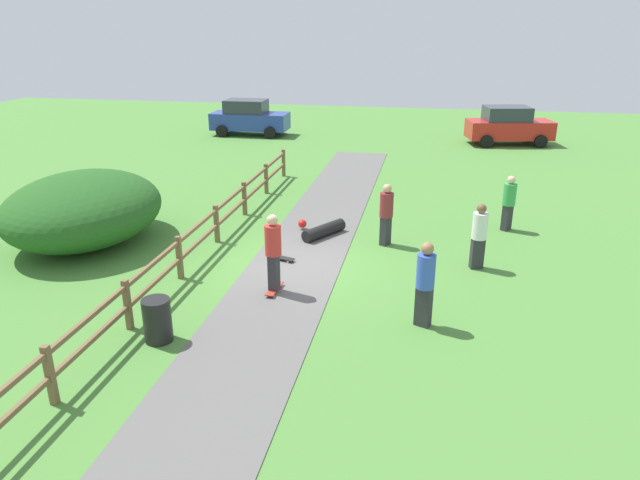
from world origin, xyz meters
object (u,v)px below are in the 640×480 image
skater_riding (273,249)px  bystander_maroon (386,212)px  bush_large (83,209)px  skateboard_loose (280,257)px  trash_bin (157,320)px  parked_car_red (509,126)px  bystander_blue (425,280)px  bystander_green (509,201)px  skater_fallen (322,230)px  bystander_white (479,233)px  parked_car_blue (249,118)px

skater_riding → bystander_maroon: (2.28, 3.61, -0.10)m
bush_large → skater_riding: bearing=-19.5°
skateboard_loose → bystander_maroon: (2.63, 1.72, 0.90)m
bush_large → trash_bin: 6.53m
parked_car_red → bystander_blue: bearing=-100.5°
skater_riding → bystander_green: (5.78, 5.56, -0.16)m
trash_bin → skater_fallen: bearing=72.3°
bystander_white → bystander_maroon: bearing=153.4°
bush_large → bystander_white: size_ratio=2.86×
bystander_maroon → bystander_green: 4.01m
bush_large → bystander_blue: size_ratio=2.66×
parked_car_blue → bystander_blue: bearing=-63.3°
parked_car_blue → parked_car_red: 13.79m
skater_riding → bush_large: bearing=160.5°
bystander_green → parked_car_blue: (-12.40, 13.58, 0.03)m
skateboard_loose → bystander_blue: bearing=-36.6°
skateboard_loose → bystander_maroon: 3.27m
skater_fallen → bush_large: bearing=-164.9°
bystander_blue → parked_car_red: bearing=79.5°
parked_car_blue → parked_car_red: same height
trash_bin → skateboard_loose: bearing=73.4°
bush_large → skater_fallen: 6.82m
bystander_white → skateboard_loose: bearing=-174.5°
bystander_maroon → bystander_blue: size_ratio=0.96×
skateboard_loose → bystander_maroon: size_ratio=0.46×
skater_riding → parked_car_blue: skater_riding is taller
skateboard_loose → parked_car_red: size_ratio=0.18×
skater_riding → bystander_white: (4.73, 2.38, -0.13)m
skater_riding → skateboard_loose: skater_riding is taller
skater_riding → bystander_white: skater_riding is taller
trash_bin → skater_riding: size_ratio=0.47×
skater_fallen → bystander_blue: bystander_blue is taller
skateboard_loose → bush_large: bearing=177.2°
trash_bin → parked_car_blue: size_ratio=0.21×
skateboard_loose → bystander_white: bearing=5.5°
skateboard_loose → parked_car_blue: parked_car_blue is taller
bystander_green → bush_large: bearing=-164.2°
trash_bin → skater_fallen: (2.08, 6.51, -0.25)m
trash_bin → bystander_blue: size_ratio=0.48×
skater_fallen → bystander_green: bystander_green is taller
bystander_maroon → bystander_green: size_ratio=1.05×
skater_fallen → bystander_blue: size_ratio=0.81×
trash_bin → skater_fallen: 6.83m
bystander_green → trash_bin: bearing=-132.6°
bystander_green → parked_car_blue: size_ratio=0.40×
skater_riding → parked_car_red: 20.42m
bush_large → parked_car_red: bush_large is taller
skater_fallen → skateboard_loose: bearing=-110.0°
bush_large → bystander_blue: (9.61, -3.11, 0.03)m
bystander_maroon → parked_car_blue: parked_car_blue is taller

